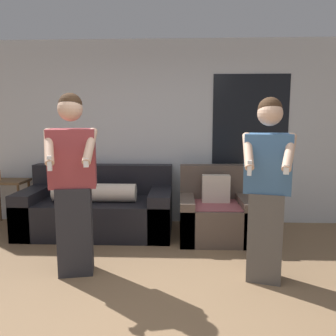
% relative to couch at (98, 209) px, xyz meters
% --- Properties ---
extents(ground_plane, '(14.00, 14.00, 0.00)m').
position_rel_couch_xyz_m(ground_plane, '(0.82, -2.22, -0.32)').
color(ground_plane, '#846647').
extents(wall_back, '(6.94, 0.07, 2.70)m').
position_rel_couch_xyz_m(wall_back, '(0.84, 0.53, 1.03)').
color(wall_back, silver).
rests_on(wall_back, ground_plane).
extents(couch, '(2.03, 0.98, 0.90)m').
position_rel_couch_xyz_m(couch, '(0.00, 0.00, 0.00)').
color(couch, black).
rests_on(couch, ground_plane).
extents(armchair, '(0.94, 0.86, 0.93)m').
position_rel_couch_xyz_m(armchair, '(1.60, -0.16, -0.00)').
color(armchair, brown).
rests_on(armchair, ground_plane).
extents(side_table, '(0.55, 0.41, 0.82)m').
position_rel_couch_xyz_m(side_table, '(-1.41, 0.26, 0.24)').
color(side_table, brown).
rests_on(side_table, ground_plane).
extents(person_left, '(0.50, 0.53, 1.79)m').
position_rel_couch_xyz_m(person_left, '(0.09, -1.28, 0.60)').
color(person_left, '#28282D').
rests_on(person_left, ground_plane).
extents(person_right, '(0.50, 0.54, 1.74)m').
position_rel_couch_xyz_m(person_right, '(1.95, -1.35, 0.57)').
color(person_right, '#56514C').
rests_on(person_right, ground_plane).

